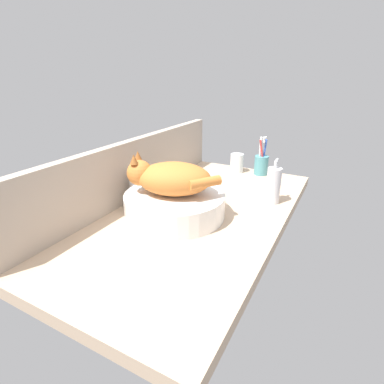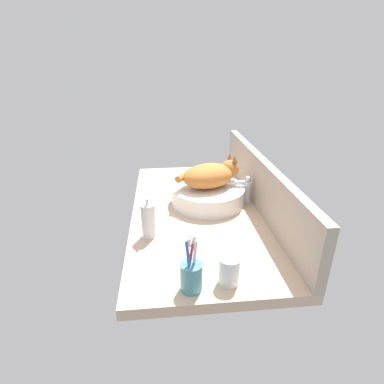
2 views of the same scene
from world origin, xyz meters
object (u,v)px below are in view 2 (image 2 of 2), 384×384
Objects in this scene: toothbrush_cup at (191,275)px; water_glass at (229,272)px; cat at (211,175)px; faucet at (245,188)px; sink_basin at (208,195)px; soap_dispenser at (148,220)px.

water_glass is at bearing 98.48° from toothbrush_cup.
cat is 17.83cm from faucet.
cat is 61.49cm from toothbrush_cup.
water_glass is at bearing -3.12° from cat.
soap_dispenser is at bearing -44.82° from sink_basin.
water_glass is at bearing -1.89° from sink_basin.
faucet is (1.38, 17.60, 3.12)cm from sink_basin.
soap_dispenser is 38.83cm from water_glass.
soap_dispenser is 0.92× the size of toothbrush_cup.
toothbrush_cup reaches higher than faucet.
soap_dispenser is at bearing -45.53° from cat.
cat is 40.52cm from soap_dispenser.
faucet is 65.11cm from toothbrush_cup.
cat reaches higher than faucet.
toothbrush_cup reaches higher than soap_dispenser.
sink_basin is 1.11× the size of cat.
cat is 58.18cm from water_glass.
water_glass is (29.24, 25.36, -3.16)cm from soap_dispenser.
cat is 1.67× the size of toothbrush_cup.
toothbrush_cup is (58.96, -15.00, -8.93)cm from cat.
toothbrush_cup is at bearing -14.27° from cat.
soap_dispenser is 33.86cm from toothbrush_cup.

